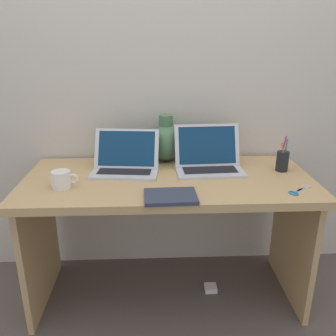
# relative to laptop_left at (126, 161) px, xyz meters

# --- Properties ---
(ground_plane) EXTENTS (6.00, 6.00, 0.00)m
(ground_plane) POSITION_rel_laptop_left_xyz_m (0.22, -0.11, -0.79)
(ground_plane) COLOR #564C47
(back_wall) EXTENTS (4.40, 0.04, 2.40)m
(back_wall) POSITION_rel_laptop_left_xyz_m (0.22, 0.27, 0.41)
(back_wall) COLOR beige
(back_wall) RESTS_ON ground
(desk) EXTENTS (1.48, 0.67, 0.73)m
(desk) POSITION_rel_laptop_left_xyz_m (0.22, -0.11, -0.21)
(desk) COLOR tan
(desk) RESTS_ON ground
(laptop_left) EXTENTS (0.37, 0.27, 0.21)m
(laptop_left) POSITION_rel_laptop_left_xyz_m (0.00, 0.00, 0.00)
(laptop_left) COLOR silver
(laptop_left) RESTS_ON desk
(laptop_right) EXTENTS (0.37, 0.26, 0.23)m
(laptop_right) POSITION_rel_laptop_left_xyz_m (0.44, 0.00, 0.01)
(laptop_right) COLOR silver
(laptop_right) RESTS_ON desk
(green_vase) EXTENTS (0.20, 0.20, 0.27)m
(green_vase) POSITION_rel_laptop_left_xyz_m (0.22, 0.17, 0.06)
(green_vase) COLOR #47704C
(green_vase) RESTS_ON desk
(notebook_stack) EXTENTS (0.24, 0.18, 0.02)m
(notebook_stack) POSITION_rel_laptop_left_xyz_m (0.22, -0.36, -0.05)
(notebook_stack) COLOR #33384C
(notebook_stack) RESTS_ON desk
(coffee_mug) EXTENTS (0.13, 0.09, 0.08)m
(coffee_mug) POSITION_rel_laptop_left_xyz_m (-0.29, -0.22, -0.01)
(coffee_mug) COLOR white
(coffee_mug) RESTS_ON desk
(pen_cup) EXTENTS (0.06, 0.06, 0.19)m
(pen_cup) POSITION_rel_laptop_left_xyz_m (0.84, -0.04, 0.00)
(pen_cup) COLOR black
(pen_cup) RESTS_ON desk
(scissors) EXTENTS (0.13, 0.12, 0.01)m
(scissors) POSITION_rel_laptop_left_xyz_m (0.81, -0.32, -0.05)
(scissors) COLOR #B7B7BC
(scissors) RESTS_ON desk
(power_brick) EXTENTS (0.07, 0.07, 0.03)m
(power_brick) POSITION_rel_laptop_left_xyz_m (0.47, -0.09, -0.77)
(power_brick) COLOR white
(power_brick) RESTS_ON ground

